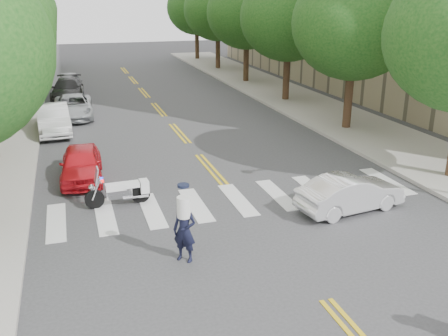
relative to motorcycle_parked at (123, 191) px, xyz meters
name	(u,v)px	position (x,y,z in m)	size (l,w,h in m)	color
ground	(326,300)	(3.93, -7.31, -0.50)	(140.00, 140.00, 0.00)	#38383A
sidewalk_right	(295,99)	(13.43, 14.69, -0.43)	(5.00, 60.00, 0.15)	#9E9991
tree_l_3	(9,15)	(-4.87, 22.69, 5.05)	(6.40, 6.40, 8.45)	#382316
tree_l_4	(17,12)	(-4.87, 30.69, 5.05)	(6.40, 6.40, 8.45)	#382316
tree_l_5	(23,9)	(-4.87, 38.69, 5.05)	(6.40, 6.40, 8.45)	#382316
tree_r_1	(355,23)	(12.73, 6.69, 5.05)	(6.40, 6.40, 8.45)	#382316
tree_r_2	(289,17)	(12.73, 14.69, 5.05)	(6.40, 6.40, 8.45)	#382316
tree_r_3	(247,13)	(12.73, 22.69, 5.05)	(6.40, 6.40, 8.45)	#382316
tree_r_4	(218,10)	(12.73, 30.69, 5.05)	(6.40, 6.40, 8.45)	#382316
tree_r_5	(196,8)	(12.73, 38.69, 5.05)	(6.40, 6.40, 8.45)	#382316
motorcycle_parked	(123,191)	(0.00, 0.00, 0.00)	(2.25, 0.54, 1.45)	black
officer_standing	(185,230)	(1.15, -4.42, 0.40)	(0.66, 0.43, 1.81)	black
convertible	(350,193)	(7.25, -2.81, 0.12)	(1.31, 3.77, 1.24)	white
parked_car_a	(81,164)	(-1.27, 2.99, 0.16)	(1.57, 3.89, 1.33)	red
parked_car_b	(53,119)	(-2.37, 10.69, 0.24)	(1.58, 4.53, 1.49)	silver
parked_car_c	(73,107)	(-1.27, 14.00, 0.16)	(2.20, 4.77, 1.32)	#999DA0
parked_car_d	(67,89)	(-1.51, 19.86, 0.21)	(2.00, 4.92, 1.43)	black
parked_car_e	(70,83)	(-1.27, 22.34, 0.23)	(1.74, 4.32, 1.47)	#ABACB1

